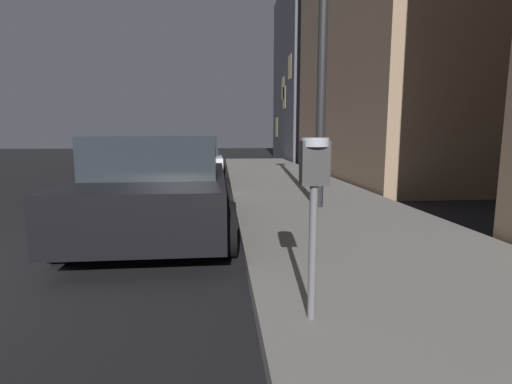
# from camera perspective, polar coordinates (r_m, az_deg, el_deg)

# --- Properties ---
(sidewalk) EXTENTS (3.20, 36.00, 0.15)m
(sidewalk) POSITION_cam_1_polar(r_m,az_deg,el_deg) (3.98, 23.46, -12.37)
(sidewalk) COLOR slate
(sidewalk) RESTS_ON ground
(parking_meter) EXTENTS (0.19, 0.19, 1.28)m
(parking_meter) POSITION_cam_1_polar(r_m,az_deg,el_deg) (2.60, 8.73, 1.28)
(parking_meter) COLOR #59595B
(parking_meter) RESTS_ON sidewalk
(car_black) EXTENTS (2.13, 4.10, 1.43)m
(car_black) POSITION_cam_1_polar(r_m,az_deg,el_deg) (5.75, -14.21, 0.80)
(car_black) COLOR black
(car_black) RESTS_ON ground
(car_white) EXTENTS (2.11, 4.49, 1.43)m
(car_white) POSITION_cam_1_polar(r_m,az_deg,el_deg) (11.36, -9.84, 4.75)
(car_white) COLOR silver
(car_white) RESTS_ON ground
(building_mid) EXTENTS (7.38, 9.19, 11.55)m
(building_mid) POSITION_cam_1_polar(r_m,az_deg,el_deg) (15.10, 26.10, 24.37)
(building_mid) COLOR #8C7259
(building_mid) RESTS_ON ground
(building_far) EXTENTS (8.73, 7.23, 9.68)m
(building_far) POSITION_cam_1_polar(r_m,az_deg,el_deg) (23.73, 14.86, 16.48)
(building_far) COLOR #4C4C56
(building_far) RESTS_ON ground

